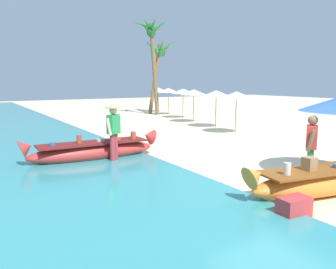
# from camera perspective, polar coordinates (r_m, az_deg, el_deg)

# --- Properties ---
(ground_plane) EXTENTS (80.00, 80.00, 0.00)m
(ground_plane) POSITION_cam_1_polar(r_m,az_deg,el_deg) (8.43, 18.04, -7.41)
(ground_plane) COLOR beige
(boat_orange_foreground) EXTENTS (3.98, 1.40, 0.87)m
(boat_orange_foreground) POSITION_cam_1_polar(r_m,az_deg,el_deg) (7.63, 25.48, -7.10)
(boat_orange_foreground) COLOR orange
(boat_orange_foreground) RESTS_ON ground
(boat_red_midground) EXTENTS (4.11, 0.93, 0.88)m
(boat_red_midground) POSITION_cam_1_polar(r_m,az_deg,el_deg) (10.04, -12.69, -2.71)
(boat_red_midground) COLOR red
(boat_red_midground) RESTS_ON ground
(person_vendor_hatted) EXTENTS (0.57, 0.45, 1.74)m
(person_vendor_hatted) POSITION_cam_1_polar(r_m,az_deg,el_deg) (9.52, -9.35, 0.98)
(person_vendor_hatted) COLOR #B2383D
(person_vendor_hatted) RESTS_ON ground
(person_tourist_customer) EXTENTS (0.55, 0.48, 1.58)m
(person_tourist_customer) POSITION_cam_1_polar(r_m,az_deg,el_deg) (8.25, 23.41, -1.72)
(person_tourist_customer) COLOR green
(person_tourist_customer) RESTS_ON ground
(parasol_row_0) EXTENTS (1.60, 1.60, 1.91)m
(parasol_row_0) POSITION_cam_1_polar(r_m,az_deg,el_deg) (15.31, 11.70, 6.67)
(parasol_row_0) COLOR #8E6B47
(parasol_row_0) RESTS_ON ground
(parasol_row_1) EXTENTS (1.60, 1.60, 1.91)m
(parasol_row_1) POSITION_cam_1_polar(r_m,az_deg,el_deg) (17.18, 8.30, 6.99)
(parasol_row_1) COLOR #8E6B47
(parasol_row_1) RESTS_ON ground
(parasol_row_2) EXTENTS (1.60, 1.60, 1.91)m
(parasol_row_2) POSITION_cam_1_polar(r_m,az_deg,el_deg) (19.28, 4.45, 7.26)
(parasol_row_2) COLOR #8E6B47
(parasol_row_2) RESTS_ON ground
(parasol_row_3) EXTENTS (1.60, 1.60, 1.91)m
(parasol_row_3) POSITION_cam_1_polar(r_m,az_deg,el_deg) (21.57, 2.61, 7.46)
(parasol_row_3) COLOR #8E6B47
(parasol_row_3) RESTS_ON ground
(parasol_row_4) EXTENTS (1.60, 1.60, 1.91)m
(parasol_row_4) POSITION_cam_1_polar(r_m,az_deg,el_deg) (23.89, 0.05, 7.62)
(parasol_row_4) COLOR #8E6B47
(parasol_row_4) RESTS_ON ground
(parasol_row_5) EXTENTS (1.60, 1.60, 1.91)m
(parasol_row_5) POSITION_cam_1_polar(r_m,az_deg,el_deg) (26.05, -1.70, 7.72)
(parasol_row_5) COLOR #8E6B47
(parasol_row_5) RESTS_ON ground
(palm_tree_tall_inland) EXTENTS (2.46, 2.83, 6.62)m
(palm_tree_tall_inland) POSITION_cam_1_polar(r_m,az_deg,el_deg) (23.84, -2.78, 16.30)
(palm_tree_tall_inland) COLOR brown
(palm_tree_tall_inland) RESTS_ON ground
(palm_tree_leaning_seaward) EXTENTS (2.92, 2.91, 5.42)m
(palm_tree_leaning_seaward) POSITION_cam_1_polar(r_m,az_deg,el_deg) (25.11, -1.55, 13.59)
(palm_tree_leaning_seaward) COLOR brown
(palm_tree_leaning_seaward) RESTS_ON ground
(cooler_box) EXTENTS (0.58, 0.37, 0.38)m
(cooler_box) POSITION_cam_1_polar(r_m,az_deg,el_deg) (6.18, 20.85, -11.73)
(cooler_box) COLOR #C63838
(cooler_box) RESTS_ON ground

